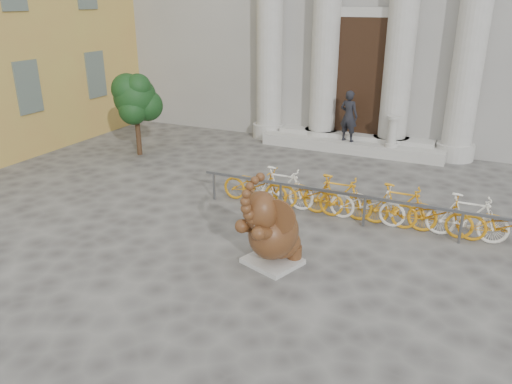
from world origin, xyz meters
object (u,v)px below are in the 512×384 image
at_px(bike_rack, 367,201).
at_px(tree, 136,99).
at_px(elephant_statue, 272,231).
at_px(pedestrian, 349,116).

distance_m(bike_rack, tree, 8.27).
height_order(elephant_statue, bike_rack, elephant_statue).
bearing_deg(elephant_statue, tree, 164.35).
xyz_separation_m(elephant_statue, bike_rack, (1.19, 2.68, -0.19)).
bearing_deg(tree, pedestrian, 28.06).
xyz_separation_m(bike_rack, pedestrian, (-1.90, 5.30, 0.69)).
relative_size(bike_rack, pedestrian, 4.81).
bearing_deg(bike_rack, elephant_statue, -113.85).
bearing_deg(elephant_statue, pedestrian, 115.01).
height_order(tree, pedestrian, tree).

